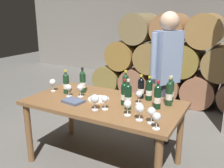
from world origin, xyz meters
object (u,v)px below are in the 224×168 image
object	(u,v)px
wine_glass_5	(69,88)
wine_glass_8	(128,105)
wine_glass_0	(105,100)
wine_glass_4	(152,112)
wine_bottle_0	(141,88)
serving_plate	(99,99)
wine_bottle_3	(149,90)
wine_glass_2	(80,88)
wine_bottle_9	(169,93)
wine_bottle_2	(157,97)
wine_bottle_6	(128,96)
wine_bottle_8	(124,94)
tasting_notebook	(73,101)
wine_bottle_7	(125,85)
wine_glass_9	(140,109)
wine_glass_3	(53,83)
wine_bottle_1	(83,82)
sommelier_presenting	(167,68)
wine_glass_1	(139,95)
wine_bottle_4	(66,83)
dining_table	(103,109)
wine_glass_7	(157,117)
wine_glass_6	(95,99)
wine_bottle_5	(171,91)

from	to	relation	value
wine_glass_5	wine_glass_8	distance (m)	0.85
wine_glass_5	wine_glass_0	bearing A→B (deg)	-14.43
wine_glass_0	wine_glass_4	xyz separation A→B (m)	(0.52, -0.09, 0.00)
wine_bottle_0	serving_plate	size ratio (longest dim) A/B	1.14
wine_bottle_3	wine_glass_2	distance (m)	0.78
wine_bottle_9	wine_glass_2	world-z (taller)	wine_bottle_9
wine_glass_8	serving_plate	xyz separation A→B (m)	(-0.47, 0.24, -0.10)
wine_bottle_2	wine_bottle_6	bearing A→B (deg)	-149.43
wine_bottle_8	tasting_notebook	bearing A→B (deg)	-158.09
wine_bottle_7	wine_glass_9	size ratio (longest dim) A/B	1.92
wine_glass_3	tasting_notebook	xyz separation A→B (m)	(0.47, -0.21, -0.10)
wine_bottle_1	wine_glass_0	size ratio (longest dim) A/B	2.12
wine_bottle_0	sommelier_presenting	distance (m)	0.50
wine_glass_1	serving_plate	xyz separation A→B (m)	(-0.44, -0.10, -0.10)
serving_plate	wine_bottle_3	bearing A→B (deg)	27.98
wine_bottle_0	wine_glass_8	distance (m)	0.53
wine_bottle_3	tasting_notebook	xyz separation A→B (m)	(-0.69, -0.47, -0.11)
wine_bottle_4	dining_table	bearing A→B (deg)	-4.59
wine_bottle_9	tasting_notebook	bearing A→B (deg)	-156.00
wine_glass_7	tasting_notebook	size ratio (longest dim) A/B	0.67
wine_glass_4	wine_glass_6	size ratio (longest dim) A/B	0.92
wine_bottle_5	wine_glass_3	xyz separation A→B (m)	(-1.38, -0.32, -0.02)
wine_bottle_8	wine_glass_4	size ratio (longest dim) A/B	1.87
wine_bottle_4	wine_glass_9	xyz separation A→B (m)	(1.07, -0.31, -0.01)
wine_bottle_8	wine_glass_9	bearing A→B (deg)	-44.83
dining_table	wine_glass_0	xyz separation A→B (m)	(0.13, -0.19, 0.20)
wine_glass_7	sommelier_presenting	distance (m)	1.15
wine_bottle_1	wine_glass_2	xyz separation A→B (m)	(0.07, -0.15, -0.03)
wine_bottle_3	wine_bottle_6	bearing A→B (deg)	-104.98
wine_bottle_4	wine_glass_4	bearing A→B (deg)	-14.80
wine_bottle_4	wine_bottle_6	xyz separation A→B (m)	(0.86, -0.10, 0.01)
dining_table	wine_bottle_3	bearing A→B (deg)	34.77
wine_bottle_6	wine_bottle_9	xyz separation A→B (m)	(0.33, 0.30, -0.00)
wine_glass_1	wine_glass_5	distance (m)	0.82
wine_bottle_2	wine_bottle_4	distance (m)	1.12
wine_bottle_8	wine_glass_9	size ratio (longest dim) A/B	1.77
wine_bottle_7	wine_bottle_9	world-z (taller)	wine_bottle_9
sommelier_presenting	wine_bottle_6	bearing A→B (deg)	-100.05
wine_bottle_6	wine_glass_5	xyz separation A→B (m)	(-0.76, 0.02, -0.03)
wine_glass_2	serving_plate	world-z (taller)	wine_glass_2
wine_bottle_4	wine_glass_6	distance (m)	0.66
wine_bottle_8	wine_glass_8	size ratio (longest dim) A/B	1.86
wine_bottle_3	wine_glass_5	size ratio (longest dim) A/B	1.92
dining_table	wine_glass_0	size ratio (longest dim) A/B	11.61
wine_bottle_0	wine_bottle_7	world-z (taller)	wine_bottle_7
wine_glass_9	tasting_notebook	bearing A→B (deg)	174.03
serving_plate	wine_bottle_2	bearing A→B (deg)	5.62
wine_bottle_4	wine_glass_7	bearing A→B (deg)	-17.52
wine_glass_2	wine_glass_6	size ratio (longest dim) A/B	0.92
wine_bottle_8	sommelier_presenting	distance (m)	0.77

